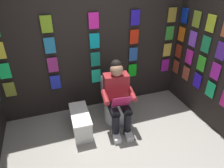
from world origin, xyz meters
The scene contains 6 objects.
ground_plane centered at (0.00, 0.00, 0.00)m, with size 30.00×30.00×0.00m, color #9E998E.
display_wall_back centered at (0.00, -1.68, 1.17)m, with size 3.49×0.14×2.34m.
display_wall_left centered at (-1.74, -0.81, 1.17)m, with size 0.14×1.63×2.34m.
toilet centered at (-0.19, -1.12, 0.33)m, with size 0.43×0.57×0.77m.
person_reading centered at (-0.17, -0.89, 0.60)m, with size 0.55×0.71×1.19m.
comic_longbox_near centered at (0.46, -0.96, 0.19)m, with size 0.32×0.69×0.37m.
Camera 1 is at (0.82, 1.68, 2.39)m, focal length 32.34 mm.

